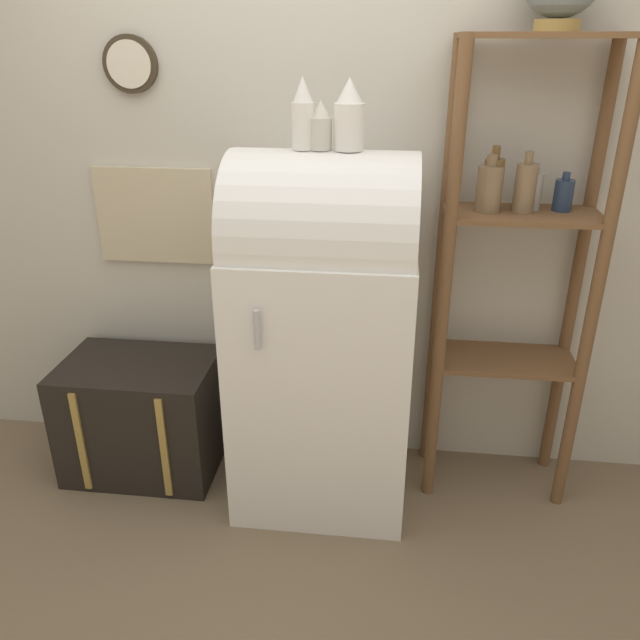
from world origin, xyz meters
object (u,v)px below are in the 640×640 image
at_px(suitcase_trunk, 143,415).
at_px(vase_right, 349,117).
at_px(vase_center, 321,127).
at_px(refrigerator, 323,330).
at_px(vase_left, 303,116).

xyz_separation_m(suitcase_trunk, vase_right, (0.93, -0.04, 1.33)).
relative_size(suitcase_trunk, vase_center, 3.98).
distance_m(refrigerator, suitcase_trunk, 0.98).
height_order(vase_center, vase_right, vase_right).
relative_size(vase_left, vase_center, 1.46).
relative_size(refrigerator, suitcase_trunk, 2.21).
relative_size(vase_left, vase_right, 1.01).
bearing_deg(vase_center, suitcase_trunk, 176.87).
bearing_deg(refrigerator, vase_right, 3.22).
distance_m(vase_left, vase_center, 0.07).
height_order(vase_left, vase_center, vase_left).
relative_size(suitcase_trunk, vase_right, 2.74).
bearing_deg(suitcase_trunk, vase_right, -2.65).
bearing_deg(vase_center, refrigerator, -11.94).
distance_m(vase_center, vase_right, 0.11).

